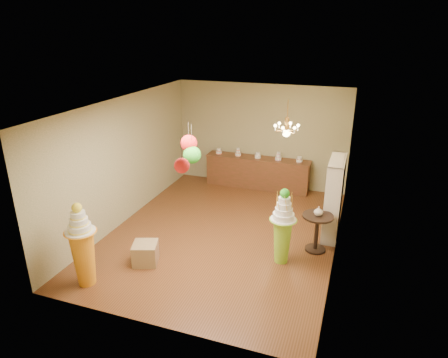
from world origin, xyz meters
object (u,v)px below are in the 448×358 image
(pedestal_orange, at_px, (83,251))
(sideboard, at_px, (257,172))
(round_table, at_px, (317,228))
(pedestal_green, at_px, (283,231))

(pedestal_orange, xyz_separation_m, sideboard, (1.76, 5.63, -0.21))
(pedestal_orange, bearing_deg, sideboard, 72.59)
(pedestal_orange, relative_size, round_table, 1.98)
(pedestal_orange, distance_m, round_table, 4.66)
(round_table, bearing_deg, pedestal_green, -132.00)
(pedestal_green, xyz_separation_m, round_table, (0.60, 0.67, -0.15))
(pedestal_green, distance_m, round_table, 0.91)
(sideboard, distance_m, round_table, 3.69)
(pedestal_orange, height_order, round_table, pedestal_orange)
(sideboard, bearing_deg, pedestal_orange, -107.41)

